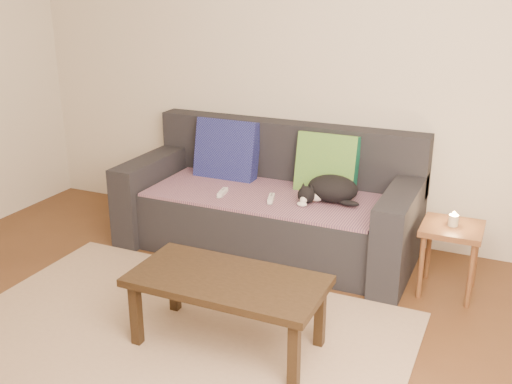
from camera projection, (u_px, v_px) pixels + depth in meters
ground at (153, 360)px, 3.11m from camera, size 4.50×4.50×0.00m
back_wall at (294, 62)px, 4.40m from camera, size 4.50×0.04×2.60m
sofa at (271, 207)px, 4.36m from camera, size 2.10×0.94×0.87m
throw_blanket at (266, 195)px, 4.24m from camera, size 1.66×0.74×0.02m
cushion_navy at (227, 152)px, 4.57m from camera, size 0.49×0.23×0.50m
cushion_green at (327, 164)px, 4.26m from camera, size 0.44×0.20×0.45m
cat at (330, 189)px, 4.06m from camera, size 0.42×0.33×0.18m
wii_remote_a at (223, 192)px, 4.22m from camera, size 0.06×0.15×0.03m
wii_remote_b at (271, 198)px, 4.10m from camera, size 0.08×0.15×0.03m
side_table at (451, 238)px, 3.68m from camera, size 0.36×0.36×0.45m
candle at (453, 220)px, 3.64m from camera, size 0.06×0.06×0.09m
rug at (168, 344)px, 3.24m from camera, size 2.50×1.80×0.01m
coffee_table at (227, 286)px, 3.12m from camera, size 1.02×0.51×0.41m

